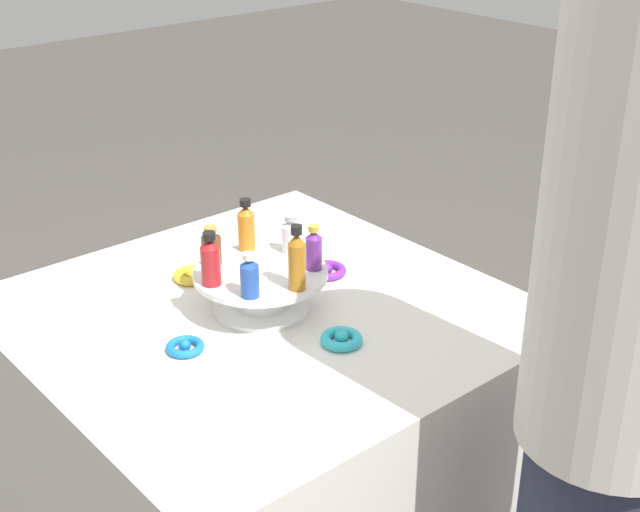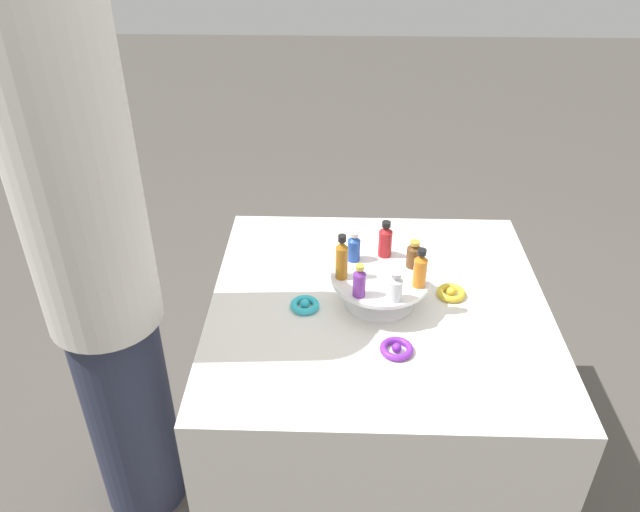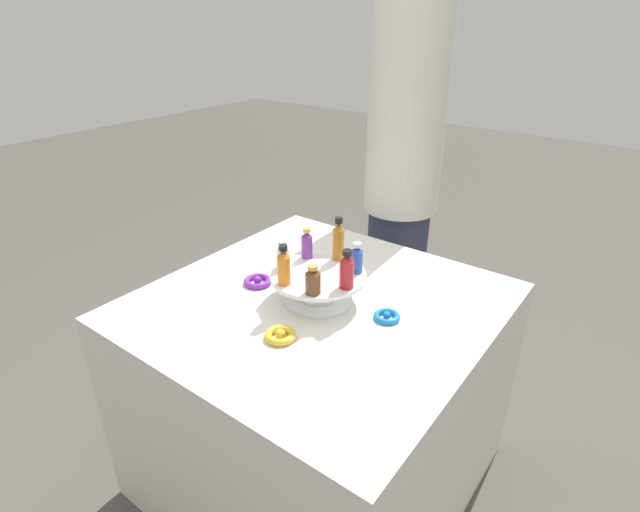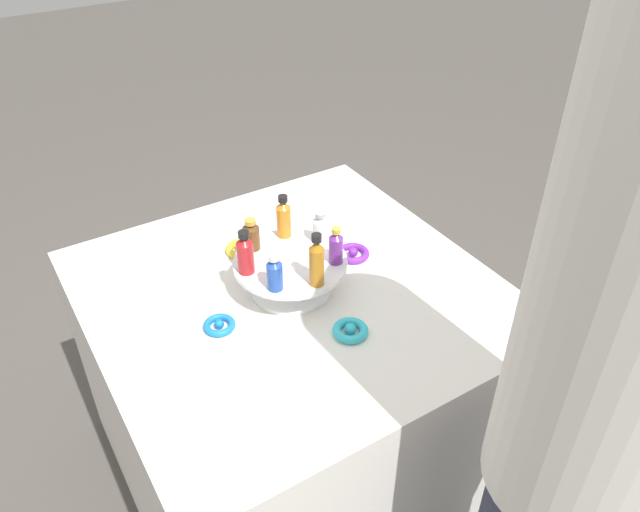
{
  "view_description": "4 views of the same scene",
  "coord_description": "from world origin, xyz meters",
  "px_view_note": "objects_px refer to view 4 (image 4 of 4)",
  "views": [
    {
      "loc": [
        -1.35,
        0.99,
        1.64
      ],
      "look_at": [
        -0.16,
        -0.03,
        0.89
      ],
      "focal_mm": 50.0,
      "sensor_mm": 36.0,
      "label": 1
    },
    {
      "loc": [
        -0.13,
        -1.46,
        1.84
      ],
      "look_at": [
        -0.17,
        -0.03,
        0.9
      ],
      "focal_mm": 35.0,
      "sensor_mm": 36.0,
      "label": 2
    },
    {
      "loc": [
        1.03,
        0.78,
        1.51
      ],
      "look_at": [
        -0.01,
        -0.0,
        0.86
      ],
      "focal_mm": 28.0,
      "sensor_mm": 36.0,
      "label": 3
    },
    {
      "loc": [
        -1.09,
        0.59,
        1.72
      ],
      "look_at": [
        -0.11,
        -0.02,
        0.88
      ],
      "focal_mm": 35.0,
      "sensor_mm": 36.0,
      "label": 4
    }
  ],
  "objects_px": {
    "bottle_blue": "(275,273)",
    "bottle_brown": "(251,235)",
    "bottle_orange": "(284,218)",
    "bottle_red": "(245,254)",
    "ribbon_bow_blue": "(219,325)",
    "bottle_clear": "(320,228)",
    "bottle_purple": "(336,247)",
    "bottle_amber": "(317,262)",
    "ribbon_bow_purple": "(353,253)",
    "ribbon_bow_gold": "(241,249)",
    "person_figure": "(589,419)",
    "display_stand": "(291,272)",
    "ribbon_bow_teal": "(350,330)"
  },
  "relations": [
    {
      "from": "ribbon_bow_gold",
      "to": "bottle_blue",
      "type": "bearing_deg",
      "value": 170.94
    },
    {
      "from": "bottle_purple",
      "to": "ribbon_bow_gold",
      "type": "distance_m",
      "value": 0.33
    },
    {
      "from": "bottle_brown",
      "to": "bottle_amber",
      "type": "height_order",
      "value": "bottle_amber"
    },
    {
      "from": "bottle_amber",
      "to": "ribbon_bow_purple",
      "type": "bearing_deg",
      "value": -54.51
    },
    {
      "from": "bottle_red",
      "to": "ribbon_bow_gold",
      "type": "bearing_deg",
      "value": -20.66
    },
    {
      "from": "bottle_clear",
      "to": "bottle_red",
      "type": "bearing_deg",
      "value": 94.02
    },
    {
      "from": "bottle_orange",
      "to": "person_figure",
      "type": "xyz_separation_m",
      "value": [
        -0.86,
        -0.1,
        0.04
      ]
    },
    {
      "from": "bottle_clear",
      "to": "ribbon_bow_purple",
      "type": "height_order",
      "value": "bottle_clear"
    },
    {
      "from": "bottle_purple",
      "to": "bottle_clear",
      "type": "distance_m",
      "value": 0.1
    },
    {
      "from": "bottle_red",
      "to": "person_figure",
      "type": "relative_size",
      "value": 0.06
    },
    {
      "from": "bottle_red",
      "to": "ribbon_bow_purple",
      "type": "height_order",
      "value": "bottle_red"
    },
    {
      "from": "bottle_clear",
      "to": "ribbon_bow_teal",
      "type": "distance_m",
      "value": 0.28
    },
    {
      "from": "ribbon_bow_purple",
      "to": "ribbon_bow_gold",
      "type": "relative_size",
      "value": 1.04
    },
    {
      "from": "bottle_blue",
      "to": "person_figure",
      "type": "distance_m",
      "value": 0.72
    },
    {
      "from": "bottle_red",
      "to": "ribbon_bow_blue",
      "type": "bearing_deg",
      "value": 117.03
    },
    {
      "from": "ribbon_bow_teal",
      "to": "ribbon_bow_purple",
      "type": "distance_m",
      "value": 0.31
    },
    {
      "from": "display_stand",
      "to": "ribbon_bow_teal",
      "type": "relative_size",
      "value": 3.36
    },
    {
      "from": "bottle_purple",
      "to": "bottle_amber",
      "type": "distance_m",
      "value": 0.1
    },
    {
      "from": "bottle_clear",
      "to": "display_stand",
      "type": "bearing_deg",
      "value": 106.88
    },
    {
      "from": "bottle_purple",
      "to": "bottle_amber",
      "type": "relative_size",
      "value": 0.71
    },
    {
      "from": "bottle_clear",
      "to": "ribbon_bow_purple",
      "type": "distance_m",
      "value": 0.16
    },
    {
      "from": "ribbon_bow_blue",
      "to": "person_figure",
      "type": "xyz_separation_m",
      "value": [
        -0.72,
        -0.35,
        0.18
      ]
    },
    {
      "from": "bottle_clear",
      "to": "ribbon_bow_teal",
      "type": "xyz_separation_m",
      "value": [
        -0.25,
        0.07,
        -0.12
      ]
    },
    {
      "from": "ribbon_bow_purple",
      "to": "ribbon_bow_gold",
      "type": "bearing_deg",
      "value": 54.52
    },
    {
      "from": "ribbon_bow_gold",
      "to": "bottle_purple",
      "type": "bearing_deg",
      "value": -155.27
    },
    {
      "from": "ribbon_bow_blue",
      "to": "ribbon_bow_gold",
      "type": "xyz_separation_m",
      "value": [
        0.25,
        -0.18,
        0.0
      ]
    },
    {
      "from": "bottle_red",
      "to": "bottle_blue",
      "type": "bearing_deg",
      "value": -163.12
    },
    {
      "from": "ribbon_bow_purple",
      "to": "person_figure",
      "type": "relative_size",
      "value": 0.05
    },
    {
      "from": "bottle_purple",
      "to": "ribbon_bow_teal",
      "type": "height_order",
      "value": "bottle_purple"
    },
    {
      "from": "bottle_blue",
      "to": "ribbon_bow_teal",
      "type": "xyz_separation_m",
      "value": [
        -0.14,
        -0.12,
        -0.12
      ]
    },
    {
      "from": "bottle_orange",
      "to": "ribbon_bow_purple",
      "type": "bearing_deg",
      "value": -111.38
    },
    {
      "from": "bottle_purple",
      "to": "bottle_orange",
      "type": "height_order",
      "value": "bottle_orange"
    },
    {
      "from": "bottle_blue",
      "to": "ribbon_bow_gold",
      "type": "height_order",
      "value": "bottle_blue"
    },
    {
      "from": "bottle_blue",
      "to": "ribbon_bow_purple",
      "type": "xyz_separation_m",
      "value": [
        0.11,
        -0.3,
        -0.13
      ]
    },
    {
      "from": "bottle_orange",
      "to": "bottle_red",
      "type": "bearing_deg",
      "value": 119.73
    },
    {
      "from": "bottle_blue",
      "to": "bottle_brown",
      "type": "bearing_deg",
      "value": -8.84
    },
    {
      "from": "display_stand",
      "to": "bottle_orange",
      "type": "height_order",
      "value": "bottle_orange"
    },
    {
      "from": "bottle_blue",
      "to": "person_figure",
      "type": "relative_size",
      "value": 0.05
    },
    {
      "from": "ribbon_bow_teal",
      "to": "ribbon_bow_gold",
      "type": "distance_m",
      "value": 0.44
    },
    {
      "from": "bottle_orange",
      "to": "bottle_amber",
      "type": "relative_size",
      "value": 0.86
    },
    {
      "from": "ribbon_bow_teal",
      "to": "ribbon_bow_gold",
      "type": "xyz_separation_m",
      "value": [
        0.43,
        0.07,
        -0.0
      ]
    },
    {
      "from": "bottle_orange",
      "to": "ribbon_bow_teal",
      "type": "bearing_deg",
      "value": 179.04
    },
    {
      "from": "bottle_purple",
      "to": "bottle_brown",
      "type": "distance_m",
      "value": 0.22
    },
    {
      "from": "bottle_red",
      "to": "ribbon_bow_blue",
      "type": "distance_m",
      "value": 0.18
    },
    {
      "from": "bottle_red",
      "to": "ribbon_bow_purple",
      "type": "relative_size",
      "value": 1.28
    },
    {
      "from": "bottle_amber",
      "to": "bottle_clear",
      "type": "bearing_deg",
      "value": -34.55
    },
    {
      "from": "bottle_red",
      "to": "display_stand",
      "type": "bearing_deg",
      "value": -98.84
    },
    {
      "from": "bottle_clear",
      "to": "bottle_blue",
      "type": "xyz_separation_m",
      "value": [
        -0.11,
        0.19,
        0.0
      ]
    },
    {
      "from": "display_stand",
      "to": "bottle_red",
      "type": "height_order",
      "value": "bottle_red"
    },
    {
      "from": "bottle_clear",
      "to": "ribbon_bow_teal",
      "type": "relative_size",
      "value": 1.01
    }
  ]
}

